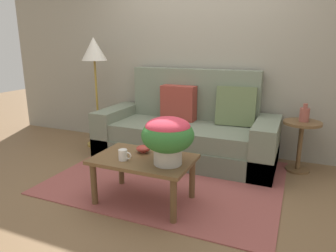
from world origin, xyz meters
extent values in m
plane|color=brown|center=(0.00, 0.00, 0.00)|extent=(14.00, 14.00, 0.00)
cube|color=gray|center=(0.00, 1.16, 1.39)|extent=(6.40, 0.12, 2.79)
cube|color=#994C47|center=(0.00, 0.02, 0.01)|extent=(2.35, 1.86, 0.01)
cube|color=#626B59|center=(-0.05, 0.62, 0.12)|extent=(2.22, 0.88, 0.25)
cube|color=slate|center=(-0.05, 0.60, 0.35)|extent=(1.70, 0.79, 0.20)
cube|color=slate|center=(-0.05, 0.98, 0.67)|extent=(1.70, 0.16, 0.88)
cube|color=slate|center=(-1.03, 0.62, 0.29)|extent=(0.26, 0.88, 0.58)
cube|color=slate|center=(0.93, 0.62, 0.29)|extent=(0.26, 0.88, 0.58)
cube|color=#93382D|center=(-0.21, 0.81, 0.68)|extent=(0.45, 0.20, 0.45)
cube|color=#607047|center=(0.53, 0.84, 0.69)|extent=(0.48, 0.22, 0.48)
cylinder|color=brown|center=(-0.39, -0.79, 0.20)|extent=(0.06, 0.06, 0.40)
cylinder|color=brown|center=(0.38, -0.79, 0.20)|extent=(0.06, 0.06, 0.40)
cylinder|color=brown|center=(-0.39, -0.32, 0.20)|extent=(0.06, 0.06, 0.40)
cylinder|color=brown|center=(0.38, -0.32, 0.20)|extent=(0.06, 0.06, 0.40)
cube|color=brown|center=(-0.01, -0.55, 0.41)|extent=(0.89, 0.58, 0.03)
cylinder|color=brown|center=(1.28, 0.78, 0.01)|extent=(0.27, 0.27, 0.03)
cylinder|color=brown|center=(1.28, 0.78, 0.29)|extent=(0.05, 0.05, 0.53)
cylinder|color=brown|center=(1.28, 0.78, 0.57)|extent=(0.41, 0.41, 0.03)
cylinder|color=olive|center=(-1.37, 0.66, 0.01)|extent=(0.34, 0.34, 0.03)
cylinder|color=olive|center=(-1.37, 0.66, 0.61)|extent=(0.03, 0.03, 1.17)
cone|color=beige|center=(-1.37, 0.66, 1.35)|extent=(0.34, 0.34, 0.31)
cylinder|color=#B7B2A8|center=(0.25, -0.60, 0.51)|extent=(0.24, 0.24, 0.16)
ellipsoid|color=#337533|center=(0.25, -0.60, 0.68)|extent=(0.44, 0.44, 0.29)
ellipsoid|color=#DB384C|center=(0.25, -0.60, 0.76)|extent=(0.38, 0.38, 0.16)
cylinder|color=white|center=(-0.14, -0.68, 0.48)|extent=(0.08, 0.08, 0.10)
torus|color=white|center=(-0.09, -0.68, 0.48)|extent=(0.07, 0.01, 0.07)
cylinder|color=#B2382D|center=(-0.07, -0.43, 0.44)|extent=(0.05, 0.05, 0.02)
ellipsoid|color=#B2382D|center=(-0.07, -0.43, 0.47)|extent=(0.13, 0.13, 0.06)
cylinder|color=#934C42|center=(1.29, 0.80, 0.66)|extent=(0.11, 0.11, 0.15)
cylinder|color=#934C42|center=(1.29, 0.80, 0.76)|extent=(0.05, 0.05, 0.05)
camera|label=1|loc=(1.22, -2.84, 1.42)|focal=32.89mm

